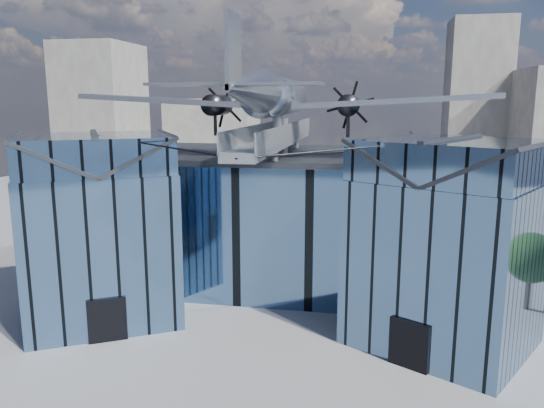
# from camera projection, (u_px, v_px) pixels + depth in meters

# --- Properties ---
(ground_plane) EXTENTS (120.00, 120.00, 0.00)m
(ground_plane) POSITION_uv_depth(u_px,v_px,m) (266.00, 321.00, 33.66)
(ground_plane) COLOR gray
(museum) EXTENTS (32.88, 24.50, 17.60)m
(museum) POSITION_uv_depth(u_px,v_px,m) (282.00, 217.00, 38.20)
(museum) COLOR #4D719D
(museum) RESTS_ON ground
(bg_towers) EXTENTS (77.00, 24.50, 26.00)m
(bg_towers) POSITION_uv_depth(u_px,v_px,m) (341.00, 125.00, 80.15)
(bg_towers) COLOR gray
(bg_towers) RESTS_ON ground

